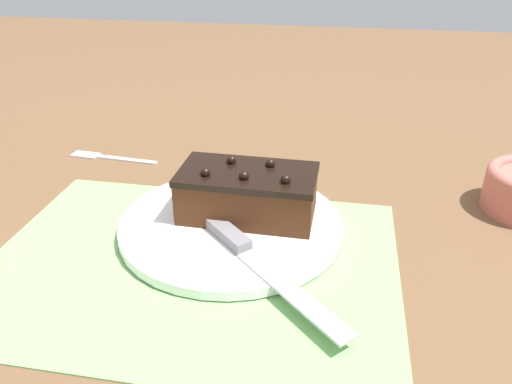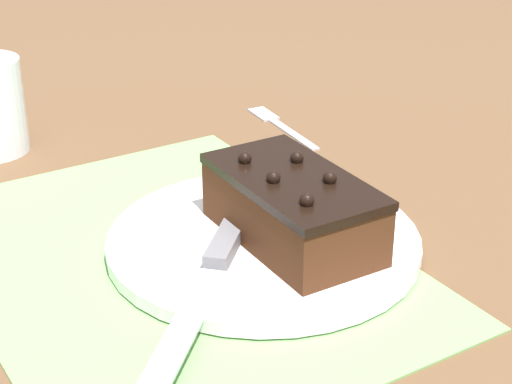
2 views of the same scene
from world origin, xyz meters
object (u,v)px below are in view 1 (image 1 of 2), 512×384
Objects in this scene: cake_plate at (231,224)px; chocolate_cake at (248,193)px; serving_knife at (246,251)px; dessert_fork at (106,157)px.

cake_plate is 0.04m from chocolate_cake.
serving_knife is at bearing 115.68° from cake_plate.
dessert_fork is at bearing -35.65° from cake_plate.
chocolate_cake is at bearing -116.36° from dessert_fork.
cake_plate is 1.63× the size of chocolate_cake.
chocolate_cake is 1.12× the size of dessert_fork.
serving_knife is (-0.03, 0.07, 0.01)m from cake_plate.
chocolate_cake reaches higher than dessert_fork.
cake_plate is at bearing 45.04° from chocolate_cake.
cake_plate reaches higher than dessert_fork.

